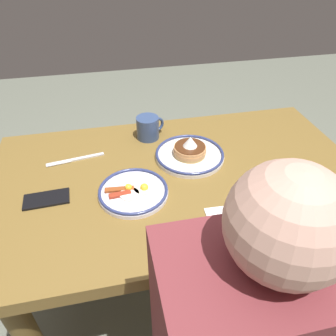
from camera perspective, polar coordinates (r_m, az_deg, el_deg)
The scene contains 10 objects.
ground_plane at distance 1.69m, azimuth 1.48°, elevation -20.67°, with size 6.00×6.00×0.00m, color slate.
dining_table at distance 1.21m, azimuth 1.94°, elevation -5.27°, with size 1.33×0.79×0.73m.
plate_near_main at distance 1.21m, azimuth 3.90°, elevation 2.67°, with size 0.26×0.26×0.09m.
plate_center_pancakes at distance 1.06m, azimuth -6.20°, elevation -4.18°, with size 0.23×0.23×0.04m.
plate_far_companion at distance 1.15m, azimuth 22.07°, elevation -2.77°, with size 0.26×0.26×0.05m.
coffee_mug at distance 1.32m, azimuth -3.55°, elevation 7.27°, with size 0.12×0.09×0.09m.
cell_phone at distance 1.11m, azimuth -20.88°, elevation -5.20°, with size 0.14×0.07×0.01m, color black.
paper_napkin at distance 0.99m, azimuth 11.72°, elevation -9.46°, with size 0.15×0.14×0.00m, color white.
fork_near at distance 0.95m, azimuth 3.76°, elevation -11.18°, with size 0.18×0.04×0.01m.
butter_knife at distance 1.26m, azimuth -16.19°, elevation 1.49°, with size 0.22×0.05×0.01m.
Camera 1 is at (0.22, 0.86, 1.44)m, focal length 34.11 mm.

